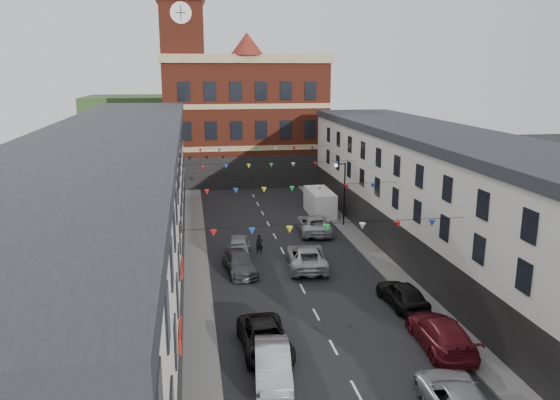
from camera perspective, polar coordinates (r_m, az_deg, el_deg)
ground at (r=36.78m, az=2.37°, el=-9.26°), size 160.00×160.00×0.00m
pavement_left at (r=37.92m, az=-8.64°, el=-8.56°), size 1.80×64.00×0.15m
pavement_right at (r=40.40m, az=11.49°, el=-7.29°), size 1.80×64.00×0.15m
terrace_left at (r=35.65m, az=-16.78°, el=-1.49°), size 8.40×56.00×10.70m
terrace_right at (r=40.13m, az=18.84°, el=-0.75°), size 8.40×56.00×9.70m
civic_building at (r=71.76m, az=-3.80°, el=8.55°), size 20.60×13.30×18.50m
clock_tower at (r=68.22m, az=-10.10°, el=13.84°), size 5.60×5.60×30.00m
distant_hill at (r=95.70m, az=-7.63°, el=7.78°), size 40.00×14.00×10.00m
street_lamp at (r=50.19m, az=6.49°, el=1.51°), size 1.10×0.36×6.00m
car_left_b at (r=26.62m, az=-0.77°, el=-16.77°), size 2.12×4.87×1.56m
car_left_c at (r=28.95m, az=-1.59°, el=-14.26°), size 2.64×5.32×1.45m
car_left_d at (r=39.45m, az=-4.22°, el=-6.58°), size 2.51×5.07×1.42m
car_left_e at (r=42.71m, az=-4.35°, el=-4.93°), size 2.29×4.65×1.52m
car_right_b at (r=25.39m, az=18.01°, el=-19.22°), size 2.91×5.54×1.49m
car_right_c at (r=30.40m, az=16.45°, el=-13.20°), size 2.66×5.82×1.65m
car_right_d at (r=34.77m, az=12.67°, el=-9.57°), size 2.21×4.74×1.57m
car_right_e at (r=48.08m, az=4.14°, el=-2.98°), size 1.62×3.95×1.27m
car_right_f at (r=48.79m, az=3.54°, el=-2.52°), size 3.15×5.99×1.61m
moving_car at (r=40.32m, az=2.81°, el=-5.93°), size 3.32×6.17×1.65m
white_van at (r=54.84m, az=4.17°, el=-0.26°), size 2.19×5.66×2.50m
pedestrian at (r=43.15m, az=-2.16°, el=-4.65°), size 0.59×0.39×1.60m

